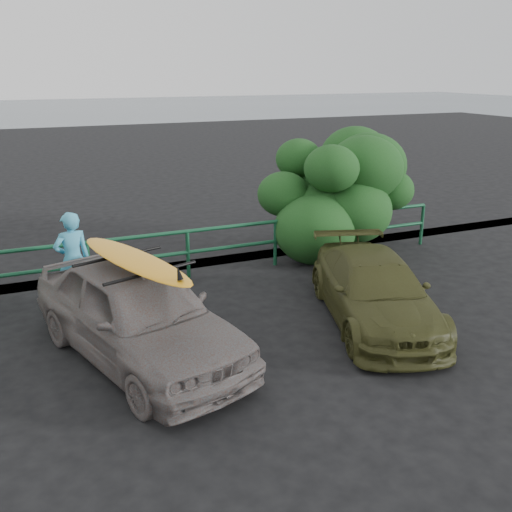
% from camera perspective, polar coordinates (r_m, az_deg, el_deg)
% --- Properties ---
extents(ground, '(80.00, 80.00, 0.00)m').
position_cam_1_polar(ground, '(7.51, -2.77, -15.51)').
color(ground, black).
extents(ocean, '(200.00, 200.00, 0.00)m').
position_cam_1_polar(ocean, '(66.03, -22.03, 13.34)').
color(ocean, slate).
rests_on(ocean, ground).
extents(guardrail, '(14.00, 0.08, 1.04)m').
position_cam_1_polar(guardrail, '(11.66, -11.52, -0.38)').
color(guardrail, '#154C2E').
rests_on(guardrail, ground).
extents(shrub_right, '(3.20, 2.40, 2.57)m').
position_cam_1_polar(shrub_right, '(13.73, 8.70, 5.91)').
color(shrub_right, '#1C481A').
rests_on(shrub_right, ground).
extents(sedan, '(2.94, 4.65, 1.48)m').
position_cam_1_polar(sedan, '(8.63, -11.74, -5.58)').
color(sedan, '#69605D').
rests_on(sedan, ground).
extents(olive_vehicle, '(2.71, 4.24, 1.14)m').
position_cam_1_polar(olive_vehicle, '(9.94, 11.77, -3.38)').
color(olive_vehicle, '#3F401C').
rests_on(olive_vehicle, ground).
extents(man, '(0.71, 0.53, 1.77)m').
position_cam_1_polar(man, '(10.80, -17.85, -0.36)').
color(man, '#44A8CC').
rests_on(man, ground).
extents(roof_rack, '(1.67, 1.39, 0.05)m').
position_cam_1_polar(roof_rack, '(8.36, -12.07, -0.80)').
color(roof_rack, black).
rests_on(roof_rack, sedan).
extents(surfboard, '(1.41, 2.92, 0.09)m').
position_cam_1_polar(surfboard, '(8.34, -12.10, -0.37)').
color(surfboard, orange).
rests_on(surfboard, roof_rack).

